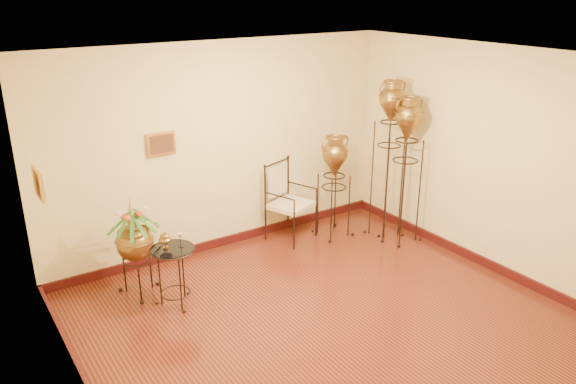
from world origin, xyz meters
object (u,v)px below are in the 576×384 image
planter_urn (135,239)px  side_table (174,275)px  armchair (291,202)px  amphora_mid (404,169)px  amphora_tall (388,159)px

planter_urn → side_table: bearing=-60.1°
armchair → amphora_mid: bearing=-54.7°
amphora_tall → planter_urn: 3.59m
planter_urn → armchair: 2.37m
amphora_tall → amphora_mid: 0.28m
planter_urn → armchair: (2.35, 0.28, -0.15)m
amphora_mid → side_table: 3.44m
amphora_tall → amphora_mid: (0.09, -0.24, -0.11)m
planter_urn → amphora_tall: bearing=-5.9°
amphora_tall → side_table: 3.37m
amphora_tall → armchair: (-1.19, 0.65, -0.60)m
side_table → amphora_tall: bearing=1.6°
planter_urn → armchair: size_ratio=1.14×
amphora_tall → armchair: 1.48m
amphora_mid → armchair: bearing=145.3°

